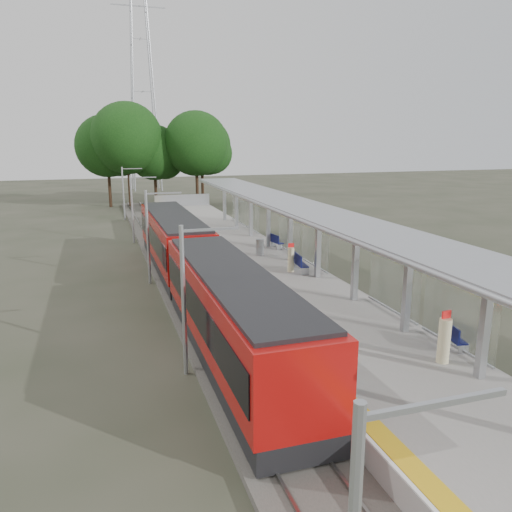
{
  "coord_description": "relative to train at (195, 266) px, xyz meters",
  "views": [
    {
      "loc": [
        -8.91,
        -9.39,
        8.24
      ],
      "look_at": [
        -1.29,
        14.43,
        2.3
      ],
      "focal_mm": 35.0,
      "sensor_mm": 36.0,
      "label": 1
    }
  ],
  "objects": [
    {
      "name": "ground",
      "position": [
        4.5,
        -14.23,
        -2.05
      ],
      "size": [
        200.0,
        200.0,
        0.0
      ],
      "primitive_type": "plane",
      "color": "#474438",
      "rests_on": "ground"
    },
    {
      "name": "trackbed",
      "position": [
        -0.0,
        5.77,
        -1.93
      ],
      "size": [
        3.0,
        70.0,
        0.24
      ],
      "primitive_type": "cube",
      "color": "#59544C",
      "rests_on": "ground"
    },
    {
      "name": "platform",
      "position": [
        4.5,
        5.77,
        -1.55
      ],
      "size": [
        6.0,
        50.0,
        1.0
      ],
      "primitive_type": "cube",
      "color": "gray",
      "rests_on": "ground"
    },
    {
      "name": "tactile_strip",
      "position": [
        1.95,
        5.77,
        -1.04
      ],
      "size": [
        0.6,
        50.0,
        0.02
      ],
      "primitive_type": "cube",
      "color": "gold",
      "rests_on": "platform"
    },
    {
      "name": "end_fence",
      "position": [
        4.5,
        30.72,
        -0.45
      ],
      "size": [
        6.0,
        0.1,
        1.2
      ],
      "primitive_type": "cube",
      "color": "#9EA0A5",
      "rests_on": "platform"
    },
    {
      "name": "train",
      "position": [
        0.0,
        0.0,
        0.0
      ],
      "size": [
        2.74,
        27.6,
        3.62
      ],
      "color": "black",
      "rests_on": "ground"
    },
    {
      "name": "canopy",
      "position": [
        6.11,
        1.96,
        2.15
      ],
      "size": [
        3.27,
        38.0,
        3.66
      ],
      "color": "#9EA0A5",
      "rests_on": "platform"
    },
    {
      "name": "pylon",
      "position": [
        3.5,
        58.77,
        16.95
      ],
      "size": [
        8.0,
        4.0,
        38.0
      ],
      "primitive_type": null,
      "color": "#9EA0A5",
      "rests_on": "ground"
    },
    {
      "name": "tree_cluster",
      "position": [
        2.83,
        38.25,
        5.43
      ],
      "size": [
        18.87,
        10.93,
        12.37
      ],
      "color": "#382316",
      "rests_on": "ground"
    },
    {
      "name": "catenary_masts",
      "position": [
        -1.72,
        4.77,
        0.86
      ],
      "size": [
        2.08,
        48.16,
        5.4
      ],
      "color": "#9EA0A5",
      "rests_on": "ground"
    },
    {
      "name": "bench_near",
      "position": [
        7.12,
        -10.12,
        -0.56
      ],
      "size": [
        0.69,
        1.42,
        0.93
      ],
      "rotation": [
        0.0,
        0.0,
        -0.21
      ],
      "color": "#0E1248",
      "rests_on": "platform"
    },
    {
      "name": "bench_mid",
      "position": [
        5.94,
        0.97,
        -0.49
      ],
      "size": [
        0.63,
        1.61,
        1.08
      ],
      "rotation": [
        0.0,
        0.0,
        -0.1
      ],
      "color": "#0E1248",
      "rests_on": "platform"
    },
    {
      "name": "bench_far",
      "position": [
        6.81,
        7.22,
        -0.55
      ],
      "size": [
        0.62,
        1.44,
        0.95
      ],
      "rotation": [
        0.0,
        0.0,
        0.14
      ],
      "color": "#0E1248",
      "rests_on": "platform"
    },
    {
      "name": "info_pillar_near",
      "position": [
        6.12,
        -10.96,
        -0.28
      ],
      "size": [
        0.4,
        0.4,
        1.79
      ],
      "rotation": [
        0.0,
        0.0,
        0.14
      ],
      "color": "beige",
      "rests_on": "platform"
    },
    {
      "name": "info_pillar_far",
      "position": [
        5.57,
        1.26,
        -0.36
      ],
      "size": [
        0.36,
        0.36,
        1.61
      ],
      "rotation": [
        0.0,
        0.0,
        -0.13
      ],
      "color": "beige",
      "rests_on": "platform"
    },
    {
      "name": "litter_bin",
      "position": [
        5.19,
        5.59,
        -0.54
      ],
      "size": [
        0.53,
        0.53,
        1.02
      ],
      "primitive_type": "cylinder",
      "rotation": [
        0.0,
        0.0,
        -0.07
      ],
      "color": "#9EA0A5",
      "rests_on": "platform"
    }
  ]
}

